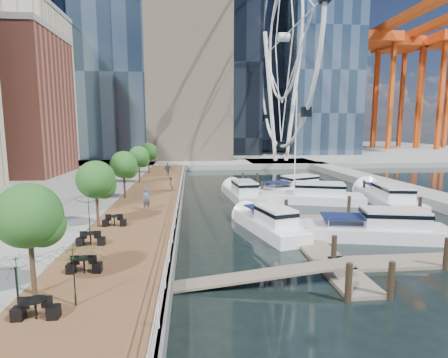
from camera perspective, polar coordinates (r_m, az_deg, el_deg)
ground at (r=22.15m, az=7.99°, el=-12.25°), size 520.00×520.00×0.00m
boardwalk at (r=36.13m, az=-11.79°, el=-3.49°), size 6.00×60.00×1.00m
seawall at (r=35.92m, az=-7.02°, el=-3.44°), size 0.25×60.00×1.00m
land_far at (r=122.48m, az=-3.11°, el=4.81°), size 200.00×114.00×1.00m
breakwater at (r=47.83m, az=26.09°, el=-1.31°), size 4.00×60.00×1.00m
pier at (r=74.96m, az=9.25°, el=2.57°), size 14.00×12.00×1.00m
railing at (r=35.73m, az=-7.21°, el=-1.83°), size 0.10×60.00×1.05m
floating_docks at (r=33.58m, az=17.38°, el=-4.59°), size 16.00×34.00×2.60m
ferris_wheel at (r=76.80m, az=9.71°, el=21.80°), size 5.80×45.60×47.80m
port_cranes at (r=137.26m, az=27.23°, el=12.45°), size 40.00×52.00×38.00m
street_trees at (r=34.94m, az=-16.06°, el=2.26°), size 2.60×42.60×4.60m
cafe_tables at (r=20.00m, az=-21.36°, el=-10.86°), size 2.50×13.70×0.74m
yacht_foreground at (r=27.32m, az=23.41°, el=-8.88°), size 11.45×5.22×2.15m
pedestrian_near at (r=29.71m, az=-12.54°, el=-3.20°), size 0.79×0.64×1.88m
pedestrian_mid at (r=38.42m, az=-8.71°, el=-0.76°), size 0.66×0.82×1.59m
pedestrian_far at (r=50.62m, az=-9.14°, el=1.57°), size 1.17×0.61×1.91m
moored_yachts at (r=36.32m, az=14.71°, el=-4.33°), size 19.54×36.24×11.50m
cafe_seating at (r=18.72m, az=-23.68°, el=-9.57°), size 5.53×13.36×2.61m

